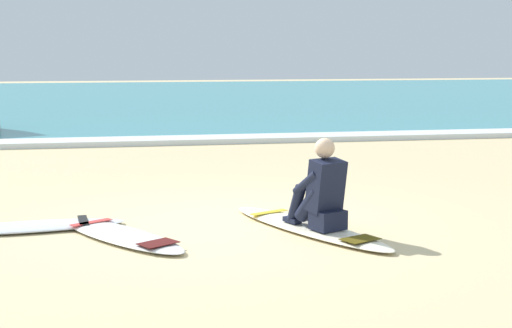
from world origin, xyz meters
name	(u,v)px	position (x,y,z in m)	size (l,w,h in m)	color
ground_plane	(239,224)	(0.00, 0.00, 0.00)	(80.00, 80.00, 0.00)	beige
sea	(149,99)	(0.00, 21.22, 0.05)	(80.00, 28.00, 0.10)	teal
breaking_foam	(180,140)	(0.00, 7.52, 0.06)	(80.00, 0.90, 0.11)	white
surfboard_main	(308,227)	(0.69, -0.42, 0.04)	(1.53, 2.51, 0.08)	#EFE5C6
surfer_seated	(321,193)	(0.77, -0.60, 0.44)	(0.58, 0.77, 0.95)	black
surfboard_spare_near	(121,235)	(-1.29, -0.40, 0.04)	(1.54, 1.99, 0.08)	white
surfboard_spare_far	(29,227)	(-2.26, 0.15, 0.04)	(2.06, 0.72, 0.08)	silver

